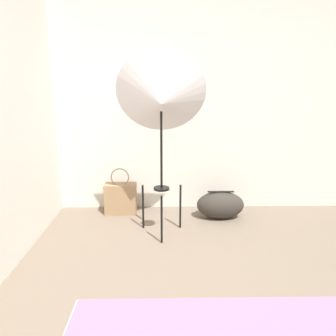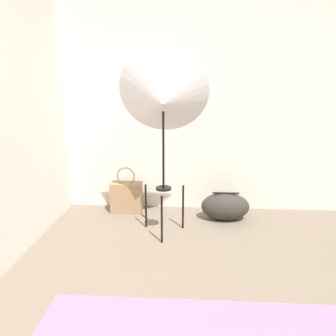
# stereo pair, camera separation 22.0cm
# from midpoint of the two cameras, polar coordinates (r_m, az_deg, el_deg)

# --- Properties ---
(wall_back) EXTENTS (8.00, 0.05, 2.60)m
(wall_back) POSITION_cam_midpoint_polar(r_m,az_deg,el_deg) (3.74, 9.13, 12.19)
(wall_back) COLOR silver
(wall_back) RESTS_ON ground_plane
(photo_umbrella) EXTENTS (0.84, 0.57, 1.75)m
(photo_umbrella) POSITION_cam_midpoint_polar(r_m,az_deg,el_deg) (3.00, 1.30, 12.00)
(photo_umbrella) COLOR black
(photo_umbrella) RESTS_ON ground_plane
(tote_bag) EXTENTS (0.35, 0.18, 0.53)m
(tote_bag) POSITION_cam_midpoint_polar(r_m,az_deg,el_deg) (3.78, -5.60, -5.04)
(tote_bag) COLOR #9E7A56
(tote_bag) RESTS_ON ground_plane
(duffel_bag) EXTENTS (0.52, 0.30, 0.31)m
(duffel_bag) POSITION_cam_midpoint_polar(r_m,az_deg,el_deg) (3.64, 11.66, -6.60)
(duffel_bag) COLOR #332D28
(duffel_bag) RESTS_ON ground_plane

